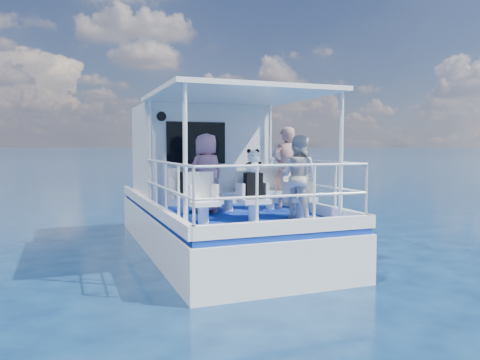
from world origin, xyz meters
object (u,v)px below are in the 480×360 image
Objects in this scene: passenger_port_fwd at (206,173)px; panda at (253,161)px; passenger_stbd_aft at (298,177)px; backpack_center at (253,186)px.

passenger_port_fwd reaches higher than panda.
passenger_stbd_aft is 0.85m from backpack_center.
passenger_port_fwd is 1.28m from backpack_center.
backpack_center is (-0.84, 0.05, -0.13)m from passenger_stbd_aft.
passenger_port_fwd reaches higher than passenger_stbd_aft.
backpack_center is 1.10× the size of panda.
passenger_stbd_aft is at bearing -3.36° from backpack_center.
panda is (-0.01, -0.01, 0.42)m from backpack_center.
panda is (0.47, -1.19, 0.26)m from passenger_port_fwd.
passenger_port_fwd is 3.78× the size of panda.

